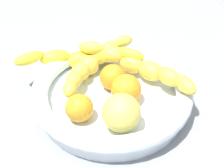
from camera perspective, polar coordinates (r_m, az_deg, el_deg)
kitchen_counter at (r=68.74cm, az=0.00°, el=-4.31°), size 120.00×120.00×3.00cm
fruit_bowl at (r=65.82cm, az=0.00°, el=-1.60°), size 30.85×30.85×5.43cm
banana_draped_left at (r=71.30cm, az=-5.38°, el=4.50°), size 9.13×26.68×5.77cm
banana_draped_right at (r=68.23cm, az=4.56°, el=3.05°), size 15.43×23.64×5.46cm
banana_arching_top at (r=69.79cm, az=-3.32°, el=3.43°), size 20.99×13.27×5.05cm
orange_front at (r=60.32cm, az=-5.51°, el=-4.02°), size 5.07×5.07×5.07cm
orange_mid_left at (r=63.32cm, az=2.37°, el=-0.89°), size 5.76×5.76×5.76cm
orange_mid_right at (r=66.50cm, az=0.38°, el=1.13°), size 5.17×5.17×5.17cm
apple_yellow at (r=58.00cm, az=1.58°, el=-4.83°), size 6.77×6.77×6.77cm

